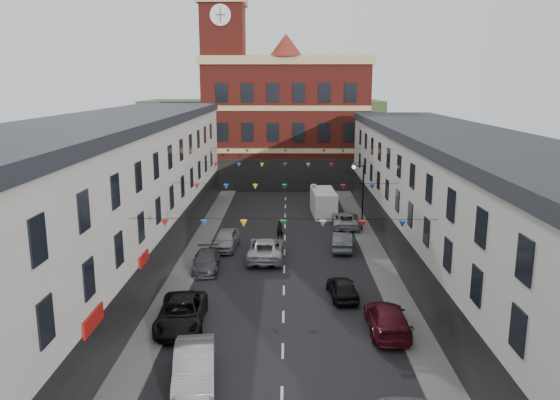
{
  "coord_description": "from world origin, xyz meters",
  "views": [
    {
      "loc": [
        0.2,
        -32.65,
        12.92
      ],
      "look_at": [
        -0.33,
        6.54,
        4.48
      ],
      "focal_mm": 35.0,
      "sensor_mm": 36.0,
      "label": 1
    }
  ],
  "objects_px": {
    "car_right_c": "(387,319)",
    "car_left_d": "(206,261)",
    "moving_car": "(266,249)",
    "white_van": "(323,203)",
    "car_left_b": "(194,367)",
    "pedestrian": "(280,230)",
    "car_left_e": "(226,239)",
    "car_right_f": "(345,220)",
    "car_right_d": "(343,288)",
    "car_right_e": "(342,241)",
    "street_lamp": "(360,189)",
    "car_left_c": "(181,313)"
  },
  "relations": [
    {
      "from": "street_lamp",
      "to": "car_left_b",
      "type": "height_order",
      "value": "street_lamp"
    },
    {
      "from": "car_left_c",
      "to": "car_left_e",
      "type": "bearing_deg",
      "value": 83.4
    },
    {
      "from": "car_left_d",
      "to": "pedestrian",
      "type": "height_order",
      "value": "pedestrian"
    },
    {
      "from": "car_left_e",
      "to": "white_van",
      "type": "bearing_deg",
      "value": 57.76
    },
    {
      "from": "car_right_d",
      "to": "white_van",
      "type": "relative_size",
      "value": 0.69
    },
    {
      "from": "moving_car",
      "to": "white_van",
      "type": "xyz_separation_m",
      "value": [
        5.19,
        14.02,
        0.46
      ]
    },
    {
      "from": "car_right_d",
      "to": "car_right_f",
      "type": "distance_m",
      "value": 16.69
    },
    {
      "from": "car_left_e",
      "to": "car_right_d",
      "type": "relative_size",
      "value": 1.16
    },
    {
      "from": "car_left_b",
      "to": "car_left_c",
      "type": "bearing_deg",
      "value": 98.48
    },
    {
      "from": "car_right_d",
      "to": "car_right_c",
      "type": "bearing_deg",
      "value": 107.37
    },
    {
      "from": "car_right_e",
      "to": "car_right_f",
      "type": "bearing_deg",
      "value": -92.62
    },
    {
      "from": "car_right_e",
      "to": "car_left_b",
      "type": "bearing_deg",
      "value": 72.51
    },
    {
      "from": "street_lamp",
      "to": "car_right_d",
      "type": "bearing_deg",
      "value": -101.0
    },
    {
      "from": "car_left_b",
      "to": "car_right_f",
      "type": "xyz_separation_m",
      "value": [
        9.33,
        26.45,
        -0.1
      ]
    },
    {
      "from": "car_right_d",
      "to": "moving_car",
      "type": "distance_m",
      "value": 9.04
    },
    {
      "from": "car_right_c",
      "to": "car_left_d",
      "type": "bearing_deg",
      "value": -39.77
    },
    {
      "from": "car_right_d",
      "to": "moving_car",
      "type": "relative_size",
      "value": 0.68
    },
    {
      "from": "car_right_c",
      "to": "car_left_b",
      "type": "bearing_deg",
      "value": 30.8
    },
    {
      "from": "moving_car",
      "to": "white_van",
      "type": "bearing_deg",
      "value": -109.52
    },
    {
      "from": "street_lamp",
      "to": "car_right_f",
      "type": "xyz_separation_m",
      "value": [
        -1.05,
        1.41,
        -3.19
      ]
    },
    {
      "from": "car_left_d",
      "to": "car_right_c",
      "type": "height_order",
      "value": "car_right_c"
    },
    {
      "from": "street_lamp",
      "to": "car_right_c",
      "type": "xyz_separation_m",
      "value": [
        -1.05,
        -19.76,
        -3.18
      ]
    },
    {
      "from": "car_right_c",
      "to": "white_van",
      "type": "height_order",
      "value": "white_van"
    },
    {
      "from": "car_right_e",
      "to": "car_left_d",
      "type": "bearing_deg",
      "value": 31.57
    },
    {
      "from": "car_left_b",
      "to": "white_van",
      "type": "bearing_deg",
      "value": 68.71
    },
    {
      "from": "street_lamp",
      "to": "car_left_d",
      "type": "distance_m",
      "value": 16.11
    },
    {
      "from": "street_lamp",
      "to": "car_left_d",
      "type": "xyz_separation_m",
      "value": [
        -12.05,
        -10.18,
        -3.26
      ]
    },
    {
      "from": "car_left_d",
      "to": "car_right_f",
      "type": "xyz_separation_m",
      "value": [
        11.0,
        11.59,
        0.07
      ]
    },
    {
      "from": "car_left_c",
      "to": "car_right_d",
      "type": "bearing_deg",
      "value": 20.93
    },
    {
      "from": "car_right_c",
      "to": "moving_car",
      "type": "xyz_separation_m",
      "value": [
        -6.89,
        12.13,
        0.06
      ]
    },
    {
      "from": "car_left_b",
      "to": "car_right_d",
      "type": "bearing_deg",
      "value": 45.38
    },
    {
      "from": "car_left_c",
      "to": "car_left_d",
      "type": "bearing_deg",
      "value": 86.74
    },
    {
      "from": "car_left_c",
      "to": "car_right_d",
      "type": "xyz_separation_m",
      "value": [
        9.1,
        4.09,
        -0.09
      ]
    },
    {
      "from": "car_right_c",
      "to": "pedestrian",
      "type": "height_order",
      "value": "pedestrian"
    },
    {
      "from": "car_left_e",
      "to": "car_right_c",
      "type": "relative_size",
      "value": 0.9
    },
    {
      "from": "car_left_c",
      "to": "car_right_c",
      "type": "distance_m",
      "value": 11.01
    },
    {
      "from": "car_right_f",
      "to": "white_van",
      "type": "distance_m",
      "value": 5.28
    },
    {
      "from": "car_left_e",
      "to": "car_right_e",
      "type": "height_order",
      "value": "car_left_e"
    },
    {
      "from": "car_left_b",
      "to": "car_right_c",
      "type": "height_order",
      "value": "car_left_b"
    },
    {
      "from": "car_left_c",
      "to": "pedestrian",
      "type": "bearing_deg",
      "value": 69.68
    },
    {
      "from": "car_left_b",
      "to": "car_right_e",
      "type": "height_order",
      "value": "car_left_b"
    },
    {
      "from": "car_right_c",
      "to": "car_right_e",
      "type": "bearing_deg",
      "value": -84.98
    },
    {
      "from": "car_left_d",
      "to": "car_right_e",
      "type": "distance_m",
      "value": 11.2
    },
    {
      "from": "street_lamp",
      "to": "white_van",
      "type": "bearing_deg",
      "value": 113.3
    },
    {
      "from": "car_right_d",
      "to": "street_lamp",
      "type": "bearing_deg",
      "value": -106.12
    },
    {
      "from": "car_right_f",
      "to": "car_right_c",
      "type": "bearing_deg",
      "value": 93.33
    },
    {
      "from": "white_van",
      "to": "street_lamp",
      "type": "bearing_deg",
      "value": -69.53
    },
    {
      "from": "car_left_b",
      "to": "pedestrian",
      "type": "distance_m",
      "value": 22.71
    },
    {
      "from": "car_right_f",
      "to": "white_van",
      "type": "xyz_separation_m",
      "value": [
        -1.7,
        4.97,
        0.52
      ]
    },
    {
      "from": "car_left_c",
      "to": "car_left_d",
      "type": "xyz_separation_m",
      "value": [
        0.0,
        9.08,
        -0.1
      ]
    }
  ]
}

